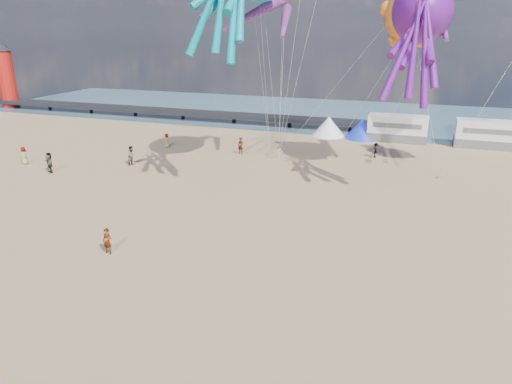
# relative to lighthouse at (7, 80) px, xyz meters

# --- Properties ---
(ground) EXTENTS (120.00, 120.00, 0.00)m
(ground) POSITION_rel_lighthouse_xyz_m (56.00, -44.00, -4.50)
(ground) COLOR tan
(ground) RESTS_ON ground
(water) EXTENTS (120.00, 120.00, 0.00)m
(water) POSITION_rel_lighthouse_xyz_m (56.00, 11.00, -4.48)
(water) COLOR #3D6075
(water) RESTS_ON ground
(pier) EXTENTS (60.00, 3.00, 0.50)m
(pier) POSITION_rel_lighthouse_xyz_m (28.00, 0.00, -3.50)
(pier) COLOR black
(pier) RESTS_ON ground
(lighthouse) EXTENTS (2.60, 2.60, 9.00)m
(lighthouse) POSITION_rel_lighthouse_xyz_m (0.00, 0.00, 0.00)
(lighthouse) COLOR #A5140F
(lighthouse) RESTS_ON ground
(motorhome_0) EXTENTS (6.60, 2.50, 3.00)m
(motorhome_0) POSITION_rel_lighthouse_xyz_m (62.00, -4.00, -3.00)
(motorhome_0) COLOR silver
(motorhome_0) RESTS_ON ground
(motorhome_1) EXTENTS (6.60, 2.50, 3.00)m
(motorhome_1) POSITION_rel_lighthouse_xyz_m (71.50, -4.00, -3.00)
(motorhome_1) COLOR silver
(motorhome_1) RESTS_ON ground
(tent_white) EXTENTS (4.00, 4.00, 2.40)m
(tent_white) POSITION_rel_lighthouse_xyz_m (54.00, -4.00, -3.30)
(tent_white) COLOR white
(tent_white) RESTS_ON ground
(tent_blue) EXTENTS (4.00, 4.00, 2.40)m
(tent_blue) POSITION_rel_lighthouse_xyz_m (58.00, -4.00, -3.30)
(tent_blue) COLOR #1933CC
(tent_blue) RESTS_ON ground
(standing_person) EXTENTS (0.58, 0.38, 1.58)m
(standing_person) POSITION_rel_lighthouse_xyz_m (47.71, -38.97, -3.71)
(standing_person) COLOR tan
(standing_person) RESTS_ON ground
(beachgoer_0) EXTENTS (0.72, 0.58, 1.73)m
(beachgoer_0) POSITION_rel_lighthouse_xyz_m (28.64, -25.97, -3.64)
(beachgoer_0) COLOR #7F6659
(beachgoer_0) RESTS_ON ground
(beachgoer_1) EXTENTS (0.74, 1.00, 1.86)m
(beachgoer_1) POSITION_rel_lighthouse_xyz_m (38.58, -22.72, -3.57)
(beachgoer_1) COLOR #7F6659
(beachgoer_1) RESTS_ON ground
(beachgoer_2) EXTENTS (0.75, 0.86, 1.50)m
(beachgoer_2) POSITION_rel_lighthouse_xyz_m (60.41, -12.20, -3.75)
(beachgoer_2) COLOR #7F6659
(beachgoer_2) RESTS_ON ground
(beachgoer_4) EXTENTS (1.13, 1.04, 1.85)m
(beachgoer_4) POSITION_rel_lighthouse_xyz_m (32.87, -27.26, -3.57)
(beachgoer_4) COLOR #7F6659
(beachgoer_4) RESTS_ON ground
(beachgoer_5) EXTENTS (1.71, 0.92, 1.75)m
(beachgoer_5) POSITION_rel_lighthouse_xyz_m (46.97, -15.53, -3.62)
(beachgoer_5) COLOR #7F6659
(beachgoer_5) RESTS_ON ground
(beachgoer_6) EXTENTS (0.54, 0.66, 1.56)m
(beachgoer_6) POSITION_rel_lighthouse_xyz_m (38.28, -15.54, -3.72)
(beachgoer_6) COLOR #7F6659
(beachgoer_6) RESTS_ON ground
(sandbag_a) EXTENTS (0.50, 0.35, 0.22)m
(sandbag_a) POSITION_rel_lighthouse_xyz_m (50.44, -16.20, -4.39)
(sandbag_a) COLOR gray
(sandbag_a) RESTS_ON ground
(sandbag_b) EXTENTS (0.50, 0.35, 0.22)m
(sandbag_b) POSITION_rel_lighthouse_xyz_m (56.12, -14.33, -4.39)
(sandbag_b) COLOR gray
(sandbag_b) RESTS_ON ground
(sandbag_c) EXTENTS (0.50, 0.35, 0.22)m
(sandbag_c) POSITION_rel_lighthouse_xyz_m (66.50, -17.40, -4.39)
(sandbag_c) COLOR gray
(sandbag_c) RESTS_ON ground
(sandbag_d) EXTENTS (0.50, 0.35, 0.22)m
(sandbag_d) POSITION_rel_lighthouse_xyz_m (60.01, -13.90, -4.39)
(sandbag_d) COLOR gray
(sandbag_d) RESTS_ON ground
(sandbag_e) EXTENTS (0.50, 0.35, 0.22)m
(sandbag_e) POSITION_rel_lighthouse_xyz_m (51.10, -15.53, -4.39)
(sandbag_e) COLOR gray
(sandbag_e) RESTS_ON ground
(kite_octopus_purple) EXTENTS (4.52, 9.92, 11.18)m
(kite_octopus_purple) POSITION_rel_lighthouse_xyz_m (63.36, -18.61, 9.07)
(kite_octopus_purple) COLOR #5A107C
(kite_teddy_orange) EXTENTS (6.49, 6.33, 7.10)m
(kite_teddy_orange) POSITION_rel_lighthouse_xyz_m (62.56, -18.26, 8.89)
(kite_teddy_orange) COLOR orange
(windsock_left) EXTENTS (4.08, 7.20, 7.42)m
(windsock_left) POSITION_rel_lighthouse_xyz_m (49.98, -19.69, 9.08)
(windsock_left) COLOR red
(windsock_mid) EXTENTS (2.10, 6.57, 6.50)m
(windsock_mid) POSITION_rel_lighthouse_xyz_m (64.88, -16.45, 8.48)
(windsock_mid) COLOR red
(windsock_right) EXTENTS (1.86, 5.10, 5.03)m
(windsock_right) POSITION_rel_lighthouse_xyz_m (52.31, -18.51, 8.40)
(windsock_right) COLOR red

